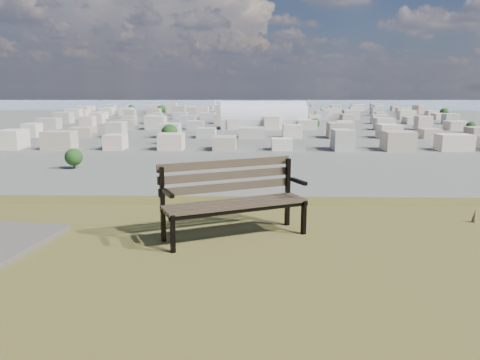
{
  "coord_description": "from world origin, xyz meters",
  "views": [
    {
      "loc": [
        -0.54,
        -2.82,
        26.75
      ],
      "look_at": [
        -0.73,
        4.47,
        25.3
      ],
      "focal_mm": 35.0,
      "sensor_mm": 36.0,
      "label": 1
    }
  ],
  "objects": [
    {
      "name": "park_bench",
      "position": [
        -0.77,
        2.56,
        25.5
      ],
      "size": [
        1.76,
        1.2,
        0.89
      ],
      "rotation": [
        0.0,
        0.0,
        0.43
      ],
      "color": "#3E3424",
      "rests_on": "hilltop_mesa"
    },
    {
      "name": "bay_water",
      "position": [
        0.0,
        900.0,
        0.0
      ],
      "size": [
        2400.0,
        700.0,
        0.12
      ],
      "primitive_type": "cube",
      "color": "#8893AD",
      "rests_on": "ground"
    },
    {
      "name": "city_blocks",
      "position": [
        0.0,
        394.44,
        3.5
      ],
      "size": [
        395.0,
        361.0,
        7.0
      ],
      "color": "beige",
      "rests_on": "ground"
    },
    {
      "name": "arena",
      "position": [
        6.76,
        309.22,
        5.57
      ],
      "size": [
        57.12,
        26.57,
        23.62
      ],
      "rotation": [
        0.0,
        0.0,
        0.05
      ],
      "color": "#B8B7B3",
      "rests_on": "ground"
    },
    {
      "name": "city_trees",
      "position": [
        -26.39,
        319.0,
        4.83
      ],
      "size": [
        406.52,
        387.2,
        9.98
      ],
      "color": "#35281A",
      "rests_on": "ground"
    },
    {
      "name": "far_hills",
      "position": [
        -60.92,
        1402.93,
        25.47
      ],
      "size": [
        2050.0,
        340.0,
        60.0
      ],
      "color": "#939FB6",
      "rests_on": "ground"
    }
  ]
}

